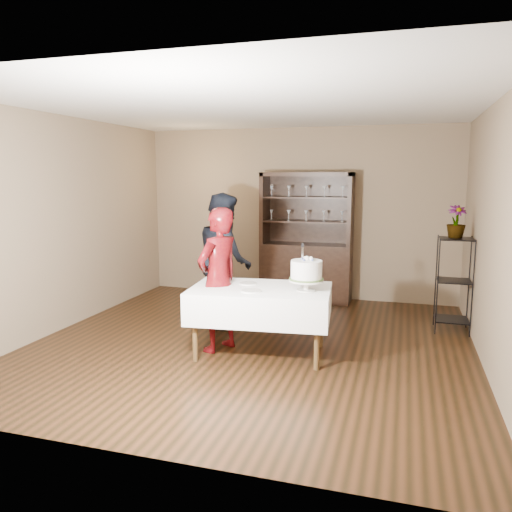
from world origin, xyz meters
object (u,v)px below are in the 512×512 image
object	(u,v)px
cake_table	(261,303)
woman	(218,280)
china_hutch	(306,259)
cake	(306,272)
potted_plant	(456,222)
plant_etagere	(454,281)
man	(225,259)

from	to	relation	value
cake_table	woman	xyz separation A→B (m)	(-0.49, 0.00, 0.23)
china_hutch	cake	xyz separation A→B (m)	(0.49, -2.54, 0.29)
cake	potted_plant	bearing A→B (deg)	43.65
plant_etagere	cake_table	world-z (taller)	plant_etagere
plant_etagere	man	distance (m)	2.92
plant_etagere	man	world-z (taller)	man
china_hutch	woman	world-z (taller)	china_hutch
china_hutch	cake	distance (m)	2.60
woman	cake	distance (m)	1.00
woman	potted_plant	world-z (taller)	woman
cake_table	woman	distance (m)	0.54
woman	plant_etagere	bearing A→B (deg)	143.59
china_hutch	cake_table	bearing A→B (deg)	-90.18
china_hutch	man	distance (m)	1.76
woman	man	bearing A→B (deg)	-140.05
cake_table	woman	bearing A→B (deg)	179.58
cake_table	man	world-z (taller)	man
china_hutch	cake	world-z (taller)	china_hutch
plant_etagere	cake	size ratio (longest dim) A/B	2.36
cake_table	cake	xyz separation A→B (m)	(0.50, -0.00, 0.38)
china_hutch	man	size ratio (longest dim) A/B	1.15
potted_plant	plant_etagere	bearing A→B (deg)	-41.03
potted_plant	man	bearing A→B (deg)	-169.69
plant_etagere	woman	bearing A→B (deg)	-150.06
woman	man	size ratio (longest dim) A/B	0.93
plant_etagere	potted_plant	xyz separation A→B (m)	(-0.01, 0.01, 0.74)
china_hutch	potted_plant	distance (m)	2.42
china_hutch	man	world-z (taller)	china_hutch
plant_etagere	potted_plant	size ratio (longest dim) A/B	2.96
cake_table	potted_plant	xyz separation A→B (m)	(2.07, 1.50, 0.82)
man	china_hutch	bearing A→B (deg)	-57.72
plant_etagere	cake_table	xyz separation A→B (m)	(-2.09, -1.49, -0.08)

